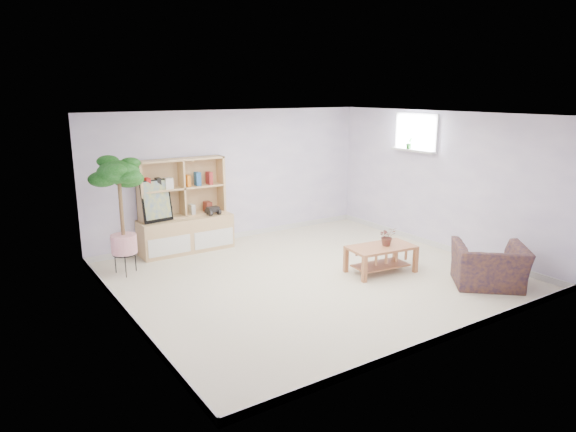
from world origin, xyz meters
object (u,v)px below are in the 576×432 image
storage_unit (185,206)px  coffee_table (381,259)px  armchair (489,263)px  floor_tree (122,216)px

storage_unit → coffee_table: size_ratio=1.58×
armchair → coffee_table: bearing=-14.8°
storage_unit → armchair: storage_unit is taller
coffee_table → armchair: 1.56m
floor_tree → armchair: (4.18, -3.36, -0.55)m
armchair → floor_tree: bearing=2.3°
storage_unit → floor_tree: floor_tree is taller
floor_tree → armchair: floor_tree is taller
storage_unit → coffee_table: storage_unit is taller
storage_unit → armchair: bearing=-53.2°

